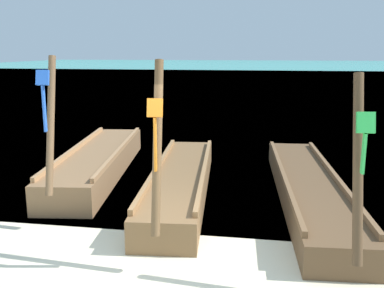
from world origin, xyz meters
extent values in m
plane|color=beige|center=(0.00, 0.00, 0.00)|extent=(120.00, 120.00, 0.00)
plane|color=#2DB29E|center=(0.00, 61.25, 0.00)|extent=(120.00, 120.00, 0.00)
cube|color=olive|center=(-2.48, 4.39, 0.29)|extent=(1.90, 5.82, 0.58)
cube|color=#AF7F52|center=(-3.02, 4.32, 0.63)|extent=(0.75, 5.23, 0.10)
cube|color=#AF7F52|center=(-1.94, 4.46, 0.63)|extent=(0.75, 5.23, 0.10)
cylinder|color=brown|center=(-2.09, 1.40, 1.72)|extent=(0.21, 0.72, 2.30)
cube|color=blue|center=(-2.07, 1.20, 2.52)|extent=(0.21, 0.14, 0.25)
cube|color=blue|center=(-2.07, 1.18, 2.03)|extent=(0.04, 0.08, 0.75)
cube|color=brown|center=(-0.23, 3.23, 0.26)|extent=(1.52, 5.72, 0.52)
cube|color=#9F7246|center=(-0.72, 3.19, 0.57)|extent=(0.51, 5.19, 0.10)
cube|color=#9F7246|center=(0.25, 3.27, 0.57)|extent=(0.51, 5.19, 0.10)
cylinder|color=brown|center=(0.02, 0.27, 1.67)|extent=(0.18, 0.71, 2.34)
cube|color=orange|center=(0.03, 0.14, 2.22)|extent=(0.21, 0.13, 0.25)
cube|color=orange|center=(0.03, 0.12, 1.74)|extent=(0.04, 0.08, 0.72)
cube|color=brown|center=(2.34, 3.29, 0.24)|extent=(1.47, 6.46, 0.47)
cube|color=brown|center=(1.84, 3.26, 0.52)|extent=(0.44, 5.89, 0.10)
cube|color=brown|center=(2.84, 3.33, 0.52)|extent=(0.44, 5.89, 0.10)
cylinder|color=brown|center=(2.55, -0.05, 1.58)|extent=(0.16, 0.72, 2.24)
cube|color=green|center=(2.55, -0.21, 2.15)|extent=(0.21, 0.13, 0.25)
cube|color=green|center=(2.56, -0.23, 1.80)|extent=(0.03, 0.08, 0.47)
camera|label=1|loc=(1.41, -5.32, 2.96)|focal=40.88mm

